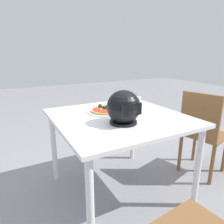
% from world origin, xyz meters
% --- Properties ---
extents(ground_plane, '(14.00, 14.00, 0.00)m').
position_xyz_m(ground_plane, '(0.00, 0.00, 0.00)').
color(ground_plane, gray).
extents(dining_table, '(1.06, 1.06, 0.75)m').
position_xyz_m(dining_table, '(0.00, 0.00, 0.67)').
color(dining_table, white).
rests_on(dining_table, ground).
extents(pizza_plate, '(0.31, 0.31, 0.01)m').
position_xyz_m(pizza_plate, '(0.06, -0.14, 0.76)').
color(pizza_plate, white).
rests_on(pizza_plate, dining_table).
extents(pizza, '(0.26, 0.26, 0.05)m').
position_xyz_m(pizza, '(0.06, -0.14, 0.77)').
color(pizza, tan).
rests_on(pizza, pizza_plate).
extents(motorcycle_helmet, '(0.25, 0.25, 0.25)m').
position_xyz_m(motorcycle_helmet, '(0.07, 0.18, 0.87)').
color(motorcycle_helmet, black).
rests_on(motorcycle_helmet, dining_table).
extents(drinking_glass, '(0.07, 0.07, 0.12)m').
position_xyz_m(drinking_glass, '(-0.24, -0.09, 0.81)').
color(drinking_glass, silver).
rests_on(drinking_glass, dining_table).
extents(chair_side, '(0.49, 0.49, 0.90)m').
position_xyz_m(chair_side, '(-0.89, 0.15, 0.51)').
color(chair_side, brown).
rests_on(chair_side, ground).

